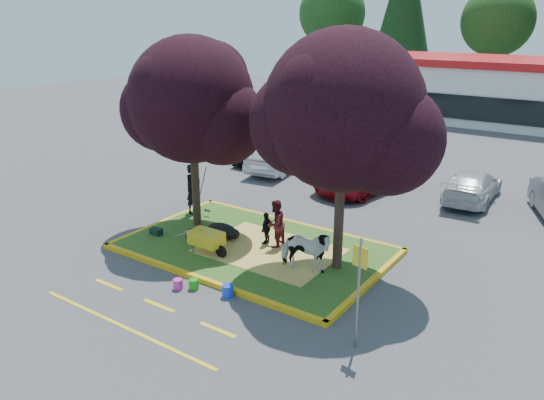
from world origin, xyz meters
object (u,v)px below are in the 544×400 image
Objects in this scene: calf at (222,231)px; bucket_pink at (178,284)px; sign_post at (359,281)px; car_black at (259,150)px; bucket_blue at (228,291)px; bucket_green at (194,284)px; wheelbarrow at (207,238)px; cow at (305,251)px; handler at (193,189)px; car_silver at (281,154)px.

calf reaches higher than bucket_pink.
sign_post is 16.57m from car_black.
car_black is (-7.54, 11.84, 0.47)m from bucket_blue.
sign_post reaches higher than bucket_green.
wheelbarrow is 6.58× the size of bucket_pink.
bucket_blue reaches higher than bucket_pink.
sign_post is at bearing -56.13° from car_black.
cow is at bearing 47.66° from bucket_green.
sign_post reaches higher than handler.
car_black is at bearing -26.77° from car_silver.
wheelbarrow is at bearing 101.94° from car_silver.
wheelbarrow is 11.65m from car_black.
calf reaches higher than bucket_green.
calf is 7.07m from sign_post.
calf is at bearing 131.88° from bucket_blue.
bucket_blue is (2.46, -2.74, -0.23)m from calf.
sign_post is at bearing 0.72° from bucket_green.
calf is at bearing -70.51° from car_black.
bucket_green is 13.70m from car_black.
car_black is (-8.65, 9.68, -0.18)m from cow.
handler is at bearing 132.24° from bucket_green.
handler is at bearing 140.51° from bucket_blue.
handler is 8.26m from car_black.
car_silver reaches higher than cow.
cow is 0.83× the size of wheelbarrow.
cow reaches higher than bucket_pink.
car_black is at bearing 117.79° from wheelbarrow.
calf is 2.82m from handler.
handler is 3.77m from wheelbarrow.
wheelbarrow is (0.38, -1.19, 0.24)m from calf.
cow is 5.46× the size of bucket_green.
car_black is at bearing 30.29° from cow.
bucket_blue is (-3.86, 0.15, -1.51)m from sign_post.
bucket_pink is at bearing -146.21° from bucket_green.
wheelbarrow is at bearing 89.18° from cow.
wheelbarrow is 0.51× the size of car_black.
sign_post is 9.27× the size of bucket_green.
car_black is (-6.13, 12.29, 0.49)m from bucket_pink.
bucket_blue reaches higher than bucket_green.
sign_post reaches higher than bucket_blue.
wheelbarrow reaches higher than bucket_green.
car_black is (-2.66, 7.81, -0.44)m from handler.
bucket_blue is at bearing -126.06° from handler.
handler is at bearing -80.92° from car_black.
handler is 6.39m from bucket_blue.
handler is (-2.42, 1.28, 0.68)m from calf.
sign_post is 9.30× the size of bucket_pink.
bucket_blue is at bearing 11.35° from bucket_green.
sign_post is at bearing -141.42° from cow.
cow is at bearing 118.15° from car_silver.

